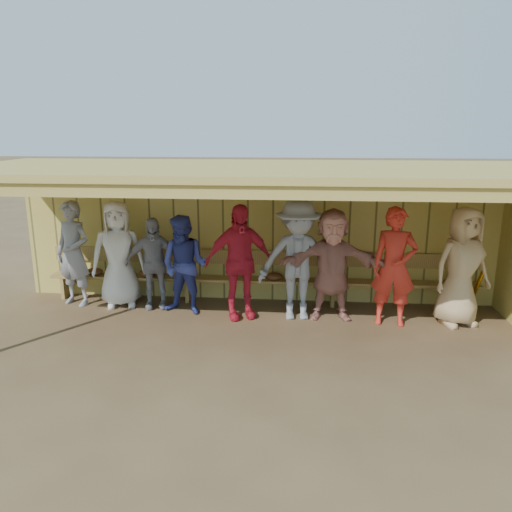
{
  "coord_description": "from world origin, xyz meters",
  "views": [
    {
      "loc": [
        0.68,
        -7.38,
        3.06
      ],
      "look_at": [
        0.0,
        0.35,
        1.05
      ],
      "focal_mm": 35.0,
      "sensor_mm": 36.0,
      "label": 1
    }
  ],
  "objects": [
    {
      "name": "player_d",
      "position": [
        -0.28,
        0.35,
        0.95
      ],
      "size": [
        1.2,
        0.83,
        1.89
      ],
      "primitive_type": "imported",
      "rotation": [
        0.0,
        0.0,
        0.37
      ],
      "color": "red",
      "rests_on": "ground"
    },
    {
      "name": "player_extra",
      "position": [
        -1.8,
        0.67,
        0.8
      ],
      "size": [
        0.99,
        0.56,
        1.6
      ],
      "primitive_type": "imported",
      "rotation": [
        0.0,
        0.0,
        0.19
      ],
      "color": "gray",
      "rests_on": "ground"
    },
    {
      "name": "player_f",
      "position": [
        1.22,
        0.44,
        0.91
      ],
      "size": [
        1.7,
        0.58,
        1.82
      ],
      "primitive_type": "imported",
      "rotation": [
        0.0,
        0.0,
        0.02
      ],
      "color": "tan",
      "rests_on": "ground"
    },
    {
      "name": "player_g",
      "position": [
        2.17,
        0.27,
        0.94
      ],
      "size": [
        0.74,
        0.53,
        1.89
      ],
      "primitive_type": "imported",
      "rotation": [
        0.0,
        0.0,
        -0.11
      ],
      "color": "red",
      "rests_on": "ground"
    },
    {
      "name": "player_b",
      "position": [
        -2.43,
        0.73,
        0.93
      ],
      "size": [
        1.04,
        0.83,
        1.86
      ],
      "primitive_type": "imported",
      "rotation": [
        0.0,
        0.0,
        0.3
      ],
      "color": "silver",
      "rests_on": "ground"
    },
    {
      "name": "player_h",
      "position": [
        3.23,
        0.36,
        0.95
      ],
      "size": [
        1.07,
        0.86,
        1.9
      ],
      "primitive_type": "imported",
      "rotation": [
        0.0,
        0.0,
        0.32
      ],
      "color": "tan",
      "rests_on": "ground"
    },
    {
      "name": "dugout_equipment",
      "position": [
        -0.63,
        0.99,
        0.49
      ],
      "size": [
        6.87,
        0.62,
        0.8
      ],
      "color": "orange",
      "rests_on": "ground"
    },
    {
      "name": "player_e",
      "position": [
        0.67,
        0.39,
        0.99
      ],
      "size": [
        1.33,
        0.84,
        1.97
      ],
      "primitive_type": "imported",
      "rotation": [
        0.0,
        0.0,
        0.09
      ],
      "color": "gray",
      "rests_on": "ground"
    },
    {
      "name": "player_c",
      "position": [
        -1.2,
        0.46,
        0.84
      ],
      "size": [
        0.94,
        0.81,
        1.67
      ],
      "primitive_type": "imported",
      "rotation": [
        0.0,
        0.0,
        -0.24
      ],
      "color": "#353E94",
      "rests_on": "ground"
    },
    {
      "name": "player_a",
      "position": [
        -3.23,
        0.71,
        0.93
      ],
      "size": [
        0.78,
        0.63,
        1.85
      ],
      "primitive_type": "imported",
      "rotation": [
        0.0,
        0.0,
        -0.31
      ],
      "color": "gray",
      "rests_on": "ground"
    },
    {
      "name": "bench",
      "position": [
        0.0,
        1.12,
        0.53
      ],
      "size": [
        7.6,
        0.34,
        0.93
      ],
      "color": "#A58846",
      "rests_on": "ground"
    },
    {
      "name": "ground",
      "position": [
        0.0,
        0.0,
        0.0
      ],
      "size": [
        90.0,
        90.0,
        0.0
      ],
      "primitive_type": "plane",
      "color": "brown",
      "rests_on": "ground"
    },
    {
      "name": "dugout_structure",
      "position": [
        0.39,
        0.69,
        1.69
      ],
      "size": [
        8.8,
        3.2,
        2.5
      ],
      "color": "tan",
      "rests_on": "ground"
    }
  ]
}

